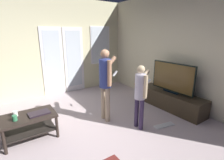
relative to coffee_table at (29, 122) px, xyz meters
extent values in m
cube|color=#C0ACAE|center=(0.72, -0.56, -0.33)|extent=(5.50, 5.37, 0.02)
cube|color=beige|center=(0.72, 2.10, 1.09)|extent=(5.50, 0.06, 2.83)
cube|color=white|center=(1.04, 2.06, 0.66)|extent=(0.63, 0.02, 2.03)
cube|color=silver|center=(1.04, 2.04, 0.71)|extent=(0.47, 0.01, 1.73)
cube|color=white|center=(1.70, 2.06, 0.66)|extent=(0.63, 0.02, 2.03)
cube|color=silver|center=(1.70, 2.04, 0.71)|extent=(0.47, 0.01, 1.73)
cube|color=white|center=(2.67, 2.06, 1.11)|extent=(0.73, 0.02, 1.24)
cube|color=silver|center=(2.67, 2.04, 1.11)|extent=(0.67, 0.01, 1.18)
cube|color=beige|center=(3.44, -0.56, 1.09)|extent=(0.06, 5.37, 2.83)
cube|color=black|center=(0.00, 0.00, 0.10)|extent=(0.87, 0.55, 0.04)
cube|color=black|center=(0.00, 0.00, -0.17)|extent=(0.79, 0.47, 0.02)
cylinder|color=black|center=(-0.40, -0.24, -0.12)|extent=(0.05, 0.05, 0.40)
cylinder|color=black|center=(0.40, -0.24, -0.12)|extent=(0.05, 0.05, 0.40)
cylinder|color=black|center=(-0.40, 0.24, -0.12)|extent=(0.05, 0.05, 0.40)
cylinder|color=black|center=(0.40, 0.24, -0.12)|extent=(0.05, 0.05, 0.40)
cube|color=#33291B|center=(3.11, -0.59, -0.11)|extent=(0.50, 1.71, 0.41)
cube|color=black|center=(3.11, -1.43, -0.09)|extent=(0.42, 0.02, 0.23)
cube|color=black|center=(3.11, -0.59, 0.11)|extent=(0.08, 0.40, 0.04)
cube|color=black|center=(3.11, -0.59, 0.48)|extent=(0.04, 1.14, 0.69)
cube|color=#4C3819|center=(3.09, -0.59, 0.48)|extent=(0.00, 1.09, 0.64)
cylinder|color=tan|center=(1.46, -0.26, 0.05)|extent=(0.10, 0.10, 0.74)
cylinder|color=tan|center=(1.46, -0.10, 0.05)|extent=(0.10, 0.10, 0.74)
cylinder|color=#36448F|center=(1.46, -0.18, 0.71)|extent=(0.24, 0.24, 0.58)
sphere|color=tan|center=(1.46, -0.18, 1.10)|extent=(0.18, 0.18, 0.18)
cylinder|color=tan|center=(1.46, -0.34, 0.74)|extent=(0.08, 0.08, 0.51)
cylinder|color=tan|center=(1.64, -0.02, 0.81)|extent=(0.42, 0.09, 0.43)
cube|color=white|center=(1.82, -0.02, 0.63)|extent=(0.12, 0.04, 0.12)
cylinder|color=#3C2F50|center=(1.83, -0.89, -0.01)|extent=(0.09, 0.09, 0.61)
cylinder|color=#3C2F50|center=(1.82, -0.76, -0.01)|extent=(0.09, 0.09, 0.61)
cylinder|color=silver|center=(1.83, -0.83, 0.53)|extent=(0.20, 0.20, 0.48)
sphere|color=#D1B48A|center=(1.83, -0.83, 0.86)|extent=(0.15, 0.15, 0.15)
cylinder|color=#D1B48A|center=(1.83, -0.96, 0.56)|extent=(0.07, 0.07, 0.43)
cylinder|color=#D1B48A|center=(2.00, -0.69, 0.65)|extent=(0.39, 0.08, 0.30)
cube|color=white|center=(2.18, -0.69, 0.54)|extent=(0.13, 0.04, 0.10)
cube|color=white|center=(2.30, -1.08, -0.31)|extent=(0.46, 0.21, 0.02)
cube|color=silver|center=(2.30, -1.08, -0.30)|extent=(0.41, 0.17, 0.00)
cube|color=black|center=(0.17, -0.04, 0.13)|extent=(0.36, 0.24, 0.02)
cylinder|color=white|center=(-0.19, 0.10, 0.17)|extent=(0.09, 0.09, 0.09)
cylinder|color=#368355|center=(-0.21, -0.08, 0.17)|extent=(0.08, 0.08, 0.09)
camera|label=1|loc=(-0.29, -2.99, 1.49)|focal=26.94mm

